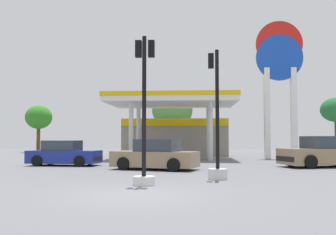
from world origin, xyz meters
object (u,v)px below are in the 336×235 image
Objects in this scene: station_pole_sign at (280,72)px; car_1 at (64,154)px; tree_1 at (172,110)px; tree_2 at (336,110)px; car_2 at (324,153)px; traffic_signal_1 at (144,129)px; tree_0 at (39,118)px; car_0 at (155,156)px; traffic_signal_0 at (217,145)px.

station_pole_sign is 17.37m from car_1.
tree_1 reaches higher than tree_2.
car_1 is at bearing -106.24° from tree_1.
tree_2 is at bearing 68.05° from car_2.
tree_1 is (-0.52, 26.29, 2.58)m from traffic_signal_1.
tree_0 is at bearing 140.52° from car_2.
traffic_signal_1 reaches higher than car_0.
car_2 is at bearing -111.95° from tree_2.
traffic_signal_0 is at bearing -82.91° from tree_1.
tree_1 is at bearing -7.88° from tree_0.
tree_2 reaches higher than car_0.
station_pole_sign is 2.60× the size of car_1.
car_2 is 21.00m from tree_2.
car_0 is 9.19m from car_2.
car_1 is 14.35m from car_2.
station_pole_sign reaches higher than car_1.
tree_1 reaches higher than car_0.
car_0 is at bearing -127.81° from tree_2.
tree_2 reaches higher than tree_0.
car_2 is 1.01× the size of traffic_signal_0.
station_pole_sign reaches higher than tree_0.
car_0 is (-8.56, -10.77, -5.96)m from station_pole_sign.
tree_0 is at bearing 124.32° from traffic_signal_0.
tree_0 is at bearing 178.61° from tree_2.
tree_2 is (31.94, -0.77, 0.62)m from tree_0.
tree_0 is 31.95m from tree_2.
car_0 is at bearing 92.29° from traffic_signal_1.
car_1 is 18.85m from tree_1.
traffic_signal_0 is at bearing -118.38° from tree_2.
car_0 is 1.10× the size of car_1.
tree_1 is (-0.28, 20.13, 3.75)m from car_0.
car_0 is 5.10m from traffic_signal_0.
station_pole_sign reaches higher than car_2.
tree_2 is at bearing 52.19° from car_0.
tree_1 is (-9.18, 17.86, 3.68)m from car_2.
traffic_signal_0 is 0.77× the size of tree_1.
tree_1 reaches higher than tree_0.
tree_1 reaches higher than car_1.
traffic_signal_1 is (5.69, -8.56, 1.21)m from car_1.
tree_0 reaches higher than car_1.
car_2 is 20.42m from tree_1.
traffic_signal_1 is (-8.31, -16.93, -4.78)m from station_pole_sign.
car_1 is at bearing 123.59° from traffic_signal_1.
tree_2 is (22.07, 19.03, 3.83)m from car_1.
tree_0 is at bearing 172.12° from tree_1.
traffic_signal_0 is at bearing -57.02° from car_0.
car_1 is at bearing 140.94° from traffic_signal_0.
tree_0 is (-18.06, 26.46, 2.56)m from traffic_signal_0.
car_2 is 8.97m from traffic_signal_0.
tree_0 is 15.18m from tree_1.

